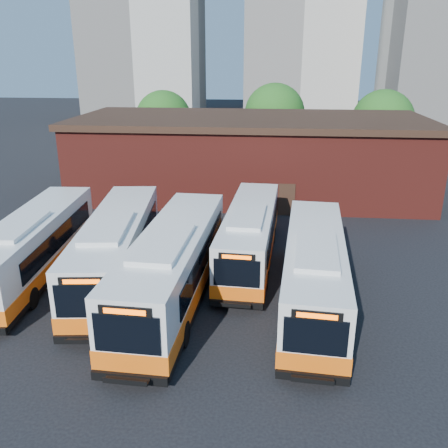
# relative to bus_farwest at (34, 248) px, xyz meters

# --- Properties ---
(ground) EXTENTS (220.00, 220.00, 0.00)m
(ground) POSITION_rel_bus_farwest_xyz_m (10.50, -2.48, -1.57)
(ground) COLOR black
(bus_farwest) EXTENTS (3.41, 12.83, 3.46)m
(bus_farwest) POSITION_rel_bus_farwest_xyz_m (0.00, 0.00, 0.00)
(bus_farwest) COLOR silver
(bus_farwest) RESTS_ON ground
(bus_west) EXTENTS (4.13, 13.30, 3.57)m
(bus_west) POSITION_rel_bus_farwest_xyz_m (4.51, -0.00, 0.05)
(bus_west) COLOR silver
(bus_west) RESTS_ON ground
(bus_midwest) EXTENTS (3.38, 13.70, 3.70)m
(bus_midwest) POSITION_rel_bus_farwest_xyz_m (7.87, -1.95, 0.11)
(bus_midwest) COLOR silver
(bus_midwest) RESTS_ON ground
(bus_mideast) EXTENTS (3.16, 12.20, 3.29)m
(bus_mideast) POSITION_rel_bus_farwest_xyz_m (11.23, 2.98, -0.08)
(bus_mideast) COLOR silver
(bus_mideast) RESTS_ON ground
(bus_east) EXTENTS (3.53, 12.84, 3.46)m
(bus_east) POSITION_rel_bus_farwest_xyz_m (14.42, -1.68, -0.00)
(bus_east) COLOR silver
(bus_east) RESTS_ON ground
(transit_worker) EXTENTS (0.52, 0.70, 1.75)m
(transit_worker) POSITION_rel_bus_farwest_xyz_m (12.96, -6.03, -0.70)
(transit_worker) COLOR #111832
(transit_worker) RESTS_ON ground
(depot_building) EXTENTS (28.60, 12.60, 6.40)m
(depot_building) POSITION_rel_bus_farwest_xyz_m (10.50, 17.52, 1.69)
(depot_building) COLOR maroon
(depot_building) RESTS_ON ground
(tree_west) EXTENTS (6.00, 6.00, 7.65)m
(tree_west) POSITION_rel_bus_farwest_xyz_m (0.50, 29.52, 3.07)
(tree_west) COLOR #382314
(tree_west) RESTS_ON ground
(tree_mid) EXTENTS (6.56, 6.56, 8.36)m
(tree_mid) POSITION_rel_bus_farwest_xyz_m (12.50, 31.52, 3.51)
(tree_mid) COLOR #382314
(tree_mid) RESTS_ON ground
(tree_east) EXTENTS (6.24, 6.24, 7.96)m
(tree_east) POSITION_rel_bus_farwest_xyz_m (23.50, 28.52, 3.26)
(tree_east) COLOR #382314
(tree_east) RESTS_ON ground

